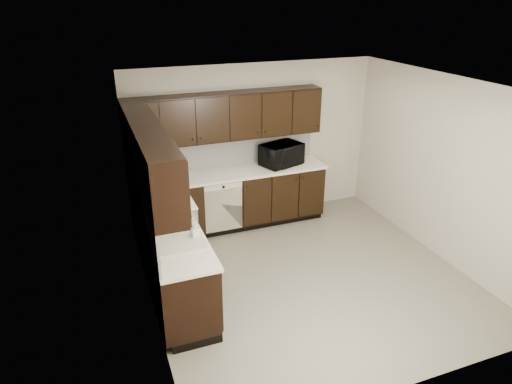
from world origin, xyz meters
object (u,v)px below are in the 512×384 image
toaster_oven (146,174)px  blue_pitcher (172,218)px  sink (176,241)px  microwave (281,154)px  storage_bin (173,213)px

toaster_oven → blue_pitcher: 1.55m
sink → microwave: microwave is taller
sink → storage_bin: size_ratio=1.64×
toaster_oven → storage_bin: bearing=-61.8°
microwave → blue_pitcher: microwave is taller
microwave → toaster_oven: size_ratio=1.67×
storage_bin → sink: bearing=-98.1°
toaster_oven → blue_pitcher: blue_pitcher is taller
sink → microwave: (2.04, 1.72, 0.23)m
toaster_oven → storage_bin: size_ratio=0.75×
microwave → storage_bin: microwave is taller
sink → storage_bin: sink is taller
sink → blue_pitcher: blue_pitcher is taller
sink → toaster_oven: bearing=92.3°
toaster_oven → storage_bin: (0.13, -1.34, -0.02)m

